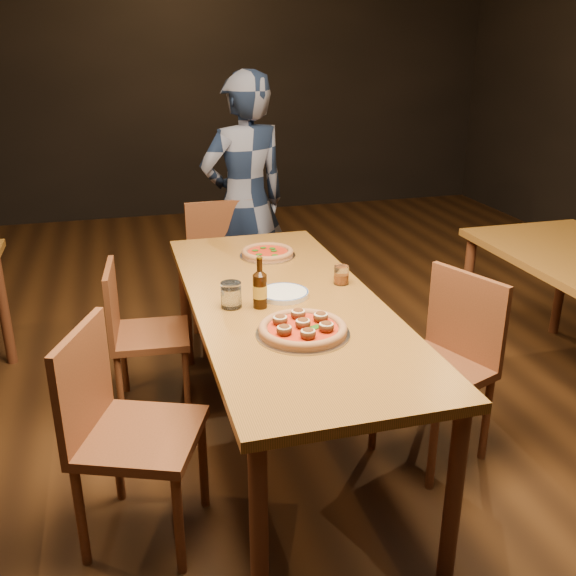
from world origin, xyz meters
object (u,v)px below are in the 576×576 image
object	(u,v)px
chair_main_nw	(140,434)
chair_main_e	(434,368)
pizza_margherita	(268,253)
water_glass	(231,295)
table_main	(285,314)
beer_bottle	(260,290)
chair_end	(227,274)
diner	(245,204)
pizza_meatball	(303,328)
plate_stack	(283,294)
chair_main_sw	(151,334)
amber_glass	(341,275)

from	to	relation	value
chair_main_nw	chair_main_e	xyz separation A→B (m)	(1.29, 0.18, -0.01)
pizza_margherita	water_glass	xyz separation A→B (m)	(-0.31, -0.62, 0.04)
table_main	chair_main_e	bearing A→B (deg)	-21.45
table_main	beer_bottle	distance (m)	0.20
chair_end	beer_bottle	bearing A→B (deg)	-94.26
chair_main_nw	diner	distance (m)	2.08
table_main	beer_bottle	world-z (taller)	beer_bottle
beer_bottle	pizza_meatball	bearing A→B (deg)	-72.27
chair_main_e	plate_stack	xyz separation A→B (m)	(-0.62, 0.28, 0.32)
chair_main_sw	chair_end	xyz separation A→B (m)	(0.51, 0.64, 0.05)
chair_main_sw	table_main	bearing A→B (deg)	-128.28
table_main	beer_bottle	bearing A→B (deg)	-153.87
chair_main_e	water_glass	distance (m)	0.96
chair_main_sw	chair_end	size ratio (longest dim) A/B	0.89
chair_main_nw	pizza_meatball	world-z (taller)	chair_main_nw
table_main	chair_end	world-z (taller)	chair_end
table_main	diner	bearing A→B (deg)	84.92
chair_main_nw	amber_glass	distance (m)	1.16
pizza_meatball	pizza_margherita	xyz separation A→B (m)	(0.10, 0.96, -0.01)
amber_glass	diner	size ratio (longest dim) A/B	0.05
diner	water_glass	bearing A→B (deg)	60.32
table_main	chair_end	size ratio (longest dim) A/B	2.20
diner	chair_main_e	bearing A→B (deg)	90.35
pizza_margherita	amber_glass	size ratio (longest dim) A/B	3.36
table_main	pizza_meatball	xyz separation A→B (m)	(-0.03, -0.37, 0.10)
chair_main_e	beer_bottle	size ratio (longest dim) A/B	4.09
pizza_meatball	water_glass	world-z (taller)	water_glass
pizza_meatball	diner	world-z (taller)	diner
beer_bottle	amber_glass	bearing A→B (deg)	22.08
chair_end	pizza_meatball	bearing A→B (deg)	-89.99
table_main	chair_main_sw	bearing A→B (deg)	136.53
beer_bottle	plate_stack	bearing A→B (deg)	37.29
amber_glass	chair_main_sw	bearing A→B (deg)	153.89
amber_glass	water_glass	bearing A→B (deg)	-165.79
water_glass	chair_main_sw	bearing A→B (deg)	119.88
chair_main_nw	plate_stack	world-z (taller)	chair_main_nw
chair_end	pizza_meatball	distance (m)	1.58
chair_main_nw	beer_bottle	bearing A→B (deg)	-34.16
pizza_meatball	amber_glass	distance (m)	0.58
chair_main_sw	pizza_meatball	distance (m)	1.11
chair_main_nw	water_glass	world-z (taller)	chair_main_nw
water_glass	diner	distance (m)	1.53
chair_end	pizza_meatball	world-z (taller)	chair_end
pizza_meatball	pizza_margherita	world-z (taller)	pizza_meatball
pizza_margherita	beer_bottle	distance (m)	0.69
chair_main_sw	amber_glass	world-z (taller)	amber_glass
pizza_meatball	plate_stack	world-z (taller)	pizza_meatball
amber_glass	diner	xyz separation A→B (m)	(-0.17, 1.35, 0.03)
chair_end	plate_stack	distance (m)	1.18
table_main	pizza_margherita	xyz separation A→B (m)	(0.07, 0.60, 0.09)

